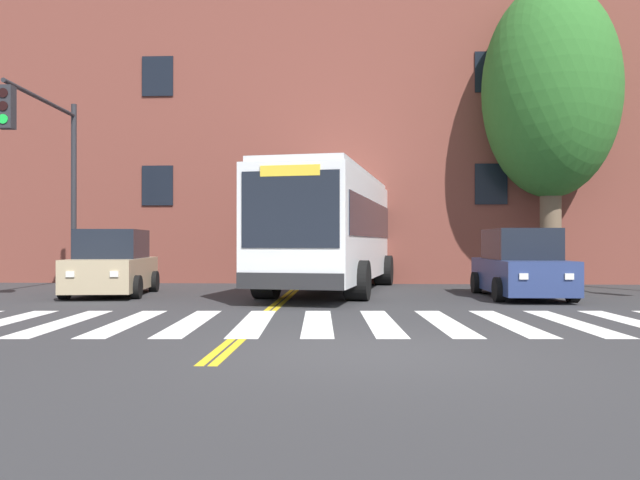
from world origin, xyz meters
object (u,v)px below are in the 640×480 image
Objects in this scene: car_tan_near_lane at (113,265)px; car_navy_far_lane at (520,266)px; city_bus at (336,229)px; traffic_light_far_corner at (49,154)px; street_tree_curbside_large at (550,92)px.

car_tan_near_lane is 0.93× the size of car_navy_far_lane.
traffic_light_far_corner is (-7.64, -2.50, 1.94)m from city_bus.
car_tan_near_lane is at bearing 179.29° from car_navy_far_lane.
street_tree_curbside_large is (14.56, 4.20, 2.51)m from traffic_light_far_corner.
street_tree_curbside_large is (12.93, 3.89, 5.48)m from car_tan_near_lane.
car_navy_far_lane is 0.76× the size of traffic_light_far_corner.
car_navy_far_lane is at bearing -25.53° from city_bus.
street_tree_curbside_large reaches higher than car_navy_far_lane.
car_tan_near_lane is at bearing -160.00° from city_bus.
traffic_light_far_corner is 0.56× the size of street_tree_curbside_large.
car_navy_far_lane is 0.43× the size of street_tree_curbside_large.
car_tan_near_lane is 14.57m from street_tree_curbside_large.
car_navy_far_lane is (4.86, -2.32, -1.03)m from city_bus.
car_tan_near_lane is at bearing 10.80° from traffic_light_far_corner.
car_tan_near_lane is 3.40m from traffic_light_far_corner.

